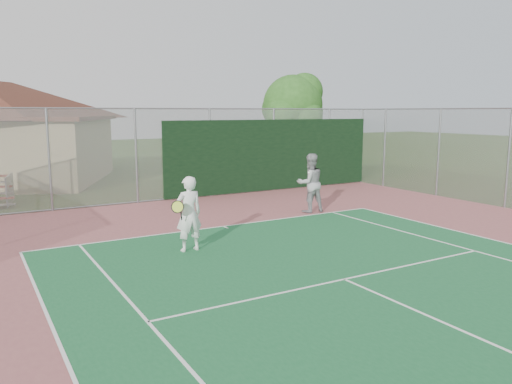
% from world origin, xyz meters
% --- Properties ---
extents(back_fence, '(20.08, 0.11, 3.53)m').
position_xyz_m(back_fence, '(2.11, 16.98, 1.67)').
color(back_fence, gray).
rests_on(back_fence, ground).
extents(side_fence_right, '(0.08, 9.00, 3.50)m').
position_xyz_m(side_fence_right, '(10.00, 12.50, 1.75)').
color(side_fence_right, gray).
rests_on(side_fence_right, ground).
extents(tree, '(3.96, 3.75, 5.52)m').
position_xyz_m(tree, '(9.71, 22.29, 3.63)').
color(tree, '#382714').
rests_on(tree, ground).
extents(player_white_front, '(0.92, 0.68, 1.84)m').
position_xyz_m(player_white_front, '(-1.89, 9.96, 0.92)').
color(player_white_front, white).
rests_on(player_white_front, ground).
extents(player_grey_back, '(1.05, 0.87, 1.98)m').
position_xyz_m(player_grey_back, '(3.50, 12.34, 0.99)').
color(player_grey_back, '#9A9C9F').
rests_on(player_grey_back, ground).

